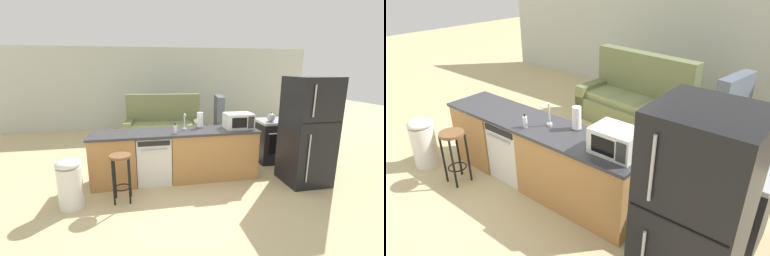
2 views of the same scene
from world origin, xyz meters
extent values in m
plane|color=tan|center=(0.00, 0.00, 0.00)|extent=(24.00, 24.00, 0.00)
cube|color=beige|center=(0.30, 4.20, 1.30)|extent=(10.00, 0.06, 2.60)
cube|color=#B77F47|center=(-0.93, 0.00, 0.43)|extent=(0.75, 0.62, 0.86)
cube|color=#B77F47|center=(0.83, 0.00, 0.43)|extent=(1.55, 0.62, 0.86)
cube|color=#333338|center=(0.15, 0.00, 0.88)|extent=(2.94, 0.66, 0.04)
cube|color=#49331C|center=(0.15, 0.00, 0.04)|extent=(2.86, 0.56, 0.08)
cube|color=white|center=(-0.25, 0.00, 0.42)|extent=(0.58, 0.58, 0.84)
cube|color=black|center=(-0.25, -0.30, 0.78)|extent=(0.52, 0.01, 0.08)
cylinder|color=#B2B2B7|center=(-0.25, -0.31, 0.68)|extent=(0.44, 0.02, 0.02)
cube|color=black|center=(2.35, 0.55, 0.42)|extent=(0.76, 0.64, 0.85)
cube|color=black|center=(2.35, 0.22, 0.47)|extent=(0.53, 0.01, 0.43)
cylinder|color=silver|center=(2.35, 0.20, 0.70)|extent=(0.61, 0.03, 0.03)
cube|color=#A8AAB2|center=(2.35, 0.55, 0.88)|extent=(0.76, 0.64, 0.05)
torus|color=black|center=(2.18, 0.42, 0.89)|extent=(0.16, 0.16, 0.01)
torus|color=black|center=(2.52, 0.42, 0.89)|extent=(0.16, 0.16, 0.01)
torus|color=black|center=(2.18, 0.68, 0.89)|extent=(0.16, 0.16, 0.01)
torus|color=black|center=(2.52, 0.68, 0.89)|extent=(0.16, 0.16, 0.01)
cube|color=black|center=(2.35, -0.55, 0.92)|extent=(0.72, 0.70, 1.85)
cylinder|color=#B2B2B7|center=(2.15, -0.92, 1.50)|extent=(0.02, 0.02, 0.49)
cylinder|color=#B2B2B7|center=(2.15, -0.92, 0.57)|extent=(0.02, 0.02, 0.80)
cube|color=black|center=(2.35, -0.90, 1.15)|extent=(0.68, 0.01, 0.01)
cube|color=white|center=(1.31, 0.00, 1.04)|extent=(0.50, 0.36, 0.28)
cube|color=black|center=(1.26, -0.18, 1.04)|extent=(0.27, 0.01, 0.18)
cube|color=#2D2D33|center=(1.48, -0.18, 1.04)|extent=(0.11, 0.01, 0.21)
cylinder|color=silver|center=(0.31, 0.05, 0.92)|extent=(0.07, 0.07, 0.03)
cylinder|color=silver|center=(0.31, 0.05, 1.06)|extent=(0.02, 0.02, 0.26)
cylinder|color=silver|center=(0.31, -0.02, 1.19)|extent=(0.02, 0.14, 0.02)
cylinder|color=#4C4C51|center=(0.63, 0.19, 0.91)|extent=(0.14, 0.14, 0.01)
cylinder|color=white|center=(0.63, 0.19, 1.05)|extent=(0.11, 0.11, 0.27)
cylinder|color=silver|center=(0.12, -0.17, 0.97)|extent=(0.06, 0.06, 0.14)
cylinder|color=black|center=(0.12, -0.17, 1.06)|extent=(0.02, 0.02, 0.04)
sphere|color=#B2B2B7|center=(2.18, 0.42, 0.99)|extent=(0.17, 0.17, 0.17)
sphere|color=black|center=(2.18, 0.42, 1.08)|extent=(0.03, 0.03, 0.03)
cone|color=#B2B2B7|center=(2.26, 0.42, 1.00)|extent=(0.08, 0.04, 0.06)
cylinder|color=brown|center=(-0.76, -0.64, 0.72)|extent=(0.32, 0.32, 0.04)
cylinder|color=black|center=(-0.87, -0.75, 0.35)|extent=(0.03, 0.03, 0.70)
cylinder|color=black|center=(-0.65, -0.75, 0.35)|extent=(0.03, 0.03, 0.70)
cylinder|color=black|center=(-0.87, -0.53, 0.35)|extent=(0.03, 0.03, 0.70)
cylinder|color=black|center=(-0.65, -0.53, 0.35)|extent=(0.03, 0.03, 0.70)
torus|color=black|center=(-0.76, -0.64, 0.22)|extent=(0.25, 0.25, 0.02)
cylinder|color=white|center=(-1.48, -0.69, 0.31)|extent=(0.34, 0.34, 0.62)
ellipsoid|color=white|center=(-1.48, -0.69, 0.67)|extent=(0.35, 0.35, 0.14)
cube|color=#667047|center=(0.12, 2.39, 0.21)|extent=(2.08, 1.11, 0.42)
cube|color=#667047|center=(0.16, 2.71, 0.64)|extent=(2.01, 0.45, 1.27)
cube|color=#667047|center=(-0.77, 2.48, 0.31)|extent=(0.29, 0.92, 0.62)
cube|color=#667047|center=(1.02, 2.29, 0.31)|extent=(0.29, 0.92, 0.62)
cube|color=#7D8959|center=(-0.43, 2.39, 0.48)|extent=(0.62, 0.69, 0.12)
cube|color=#7D8959|center=(0.12, 2.34, 0.48)|extent=(0.62, 0.69, 0.12)
cube|color=#7D8959|center=(0.67, 2.28, 0.48)|extent=(0.62, 0.69, 0.12)
cube|color=#515B6B|center=(2.03, 2.55, 0.20)|extent=(0.93, 0.97, 0.40)
cube|color=#515B6B|center=(1.74, 2.60, 0.60)|extent=(0.34, 0.87, 1.20)
cube|color=#515B6B|center=(1.97, 2.21, 0.28)|extent=(0.82, 0.29, 0.55)
cube|color=#515B6B|center=(2.09, 2.89, 0.28)|extent=(0.82, 0.29, 0.55)
camera|label=1|loc=(-0.41, -4.35, 2.01)|focal=24.00mm
camera|label=2|loc=(2.95, -2.66, 2.68)|focal=32.00mm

